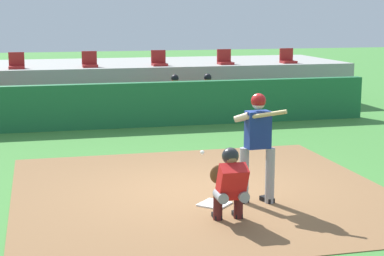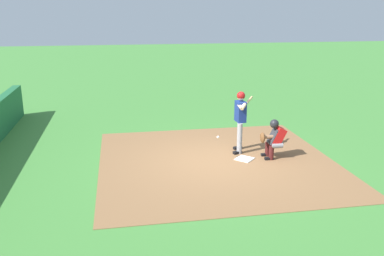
# 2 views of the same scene
# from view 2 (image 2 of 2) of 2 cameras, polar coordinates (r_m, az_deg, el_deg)

# --- Properties ---
(ground_plane) EXTENTS (80.00, 80.00, 0.00)m
(ground_plane) POSITION_cam_2_polar(r_m,az_deg,el_deg) (11.55, 3.43, -4.60)
(ground_plane) COLOR #428438
(dirt_infield) EXTENTS (6.40, 6.40, 0.01)m
(dirt_infield) POSITION_cam_2_polar(r_m,az_deg,el_deg) (11.55, 3.43, -4.57)
(dirt_infield) COLOR olive
(dirt_infield) RESTS_ON ground
(home_plate) EXTENTS (0.62, 0.62, 0.02)m
(home_plate) POSITION_cam_2_polar(r_m,az_deg,el_deg) (11.75, 7.24, -4.22)
(home_plate) COLOR white
(home_plate) RESTS_ON dirt_infield
(batter_at_plate) EXTENTS (0.74, 0.72, 1.80)m
(batter_at_plate) POSITION_cam_2_polar(r_m,az_deg,el_deg) (12.09, 6.66, 1.41)
(batter_at_plate) COLOR #99999E
(batter_at_plate) RESTS_ON ground
(catcher_crouched) EXTENTS (0.49, 1.96, 1.13)m
(catcher_crouched) POSITION_cam_2_polar(r_m,az_deg,el_deg) (11.82, 11.11, -1.28)
(catcher_crouched) COLOR gray
(catcher_crouched) RESTS_ON ground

